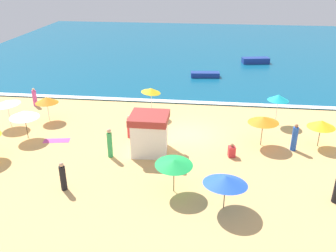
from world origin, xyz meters
name	(u,v)px	position (x,y,z in m)	size (l,w,h in m)	color
ground_plane	(188,134)	(0.00, 0.00, 0.00)	(60.00, 60.00, 0.00)	#E5B26B
ocean_water	(202,48)	(0.00, 28.00, 0.05)	(60.00, 44.00, 0.10)	#0F567A
wave_breaker_foam	(193,102)	(0.00, 6.30, 0.10)	(57.00, 0.70, 0.01)	white
lifeguard_cabana	(150,133)	(-2.31, -2.89, 1.33)	(2.38, 2.28, 2.60)	white
beach_umbrella_0	(174,162)	(-0.31, -7.15, 1.78)	(2.69, 2.70, 1.99)	#4C3823
beach_umbrella_2	(321,124)	(8.71, -0.78, 1.63)	(1.84, 1.83, 1.89)	#4C3823
beach_umbrella_3	(151,90)	(-3.17, 3.05, 2.14)	(1.61, 1.58, 2.41)	silver
beach_umbrella_4	(226,180)	(2.33, -8.29, 1.64)	(2.78, 2.80, 1.96)	#4C3823
beach_umbrella_5	(7,102)	(-13.37, -0.09, 1.86)	(2.47, 2.46, 2.13)	silver
beach_umbrella_6	(47,100)	(-10.93, 1.24, 1.68)	(2.07, 2.08, 1.94)	silver
beach_umbrella_7	(263,120)	(4.94, -1.04, 1.85)	(2.50, 2.49, 2.08)	#4C3823
beach_umbrella_8	(24,114)	(-11.13, -1.91, 1.80)	(2.82, 2.82, 2.08)	#4C3823
beach_umbrella_9	(279,98)	(6.44, 2.70, 2.09)	(2.25, 2.25, 2.34)	silver
beachgoer_0	(232,151)	(2.92, -2.91, 0.39)	(0.49, 0.49, 0.91)	red
beachgoer_2	(35,98)	(-13.41, 4.13, 0.73)	(0.50, 0.50, 1.57)	#D84CA5
beachgoer_4	(295,138)	(6.97, -1.53, 0.86)	(0.52, 0.52, 1.85)	blue
beachgoer_5	(63,177)	(-6.22, -7.68, 0.79)	(0.47, 0.47, 1.67)	black
beachgoer_6	(129,127)	(-4.08, -0.97, 0.80)	(0.30, 0.30, 1.67)	red
beachgoer_7	(110,143)	(-4.68, -3.84, 0.94)	(0.44, 0.44, 1.93)	green
beach_towel_0	(57,141)	(-8.97, -2.11, 0.01)	(1.86, 0.98, 0.01)	#D84CA5
small_boat_0	(256,60)	(6.65, 20.49, 0.43)	(3.34, 1.69, 0.66)	navy
small_boat_1	(205,74)	(0.79, 14.05, 0.35)	(3.07, 1.30, 0.50)	navy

